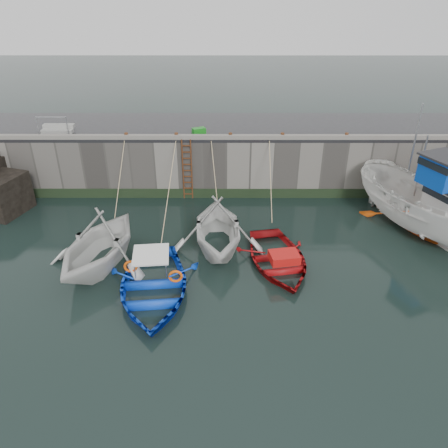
{
  "coord_description": "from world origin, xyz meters",
  "views": [
    {
      "loc": [
        -0.08,
        -10.9,
        10.08
      ],
      "look_at": [
        -0.11,
        4.96,
        1.2
      ],
      "focal_mm": 35.0,
      "sensor_mm": 36.0,
      "label": 1
    }
  ],
  "objects_px": {
    "boat_far_white": "(423,207)",
    "bollard_c": "(230,136)",
    "bollard_d": "(282,136)",
    "boat_far_orange": "(431,217)",
    "bollard_a": "(126,135)",
    "bollard_b": "(176,136)",
    "boat_near_navy": "(277,263)",
    "bollard_e": "(347,136)",
    "boat_near_blue": "(153,293)",
    "fish_crate": "(199,131)",
    "ladder": "(187,170)",
    "boat_near_blacktrim": "(217,247)",
    "boat_near_white": "(102,265)"
  },
  "relations": [
    {
      "from": "boat_far_white",
      "to": "bollard_c",
      "type": "bearing_deg",
      "value": 132.46
    },
    {
      "from": "boat_far_white",
      "to": "bollard_d",
      "type": "relative_size",
      "value": 28.6
    },
    {
      "from": "boat_far_orange",
      "to": "bollard_a",
      "type": "bearing_deg",
      "value": 144.78
    },
    {
      "from": "bollard_b",
      "to": "bollard_c",
      "type": "relative_size",
      "value": 1.0
    },
    {
      "from": "boat_near_navy",
      "to": "bollard_e",
      "type": "height_order",
      "value": "bollard_e"
    },
    {
      "from": "boat_near_blue",
      "to": "bollard_d",
      "type": "distance_m",
      "value": 10.55
    },
    {
      "from": "fish_crate",
      "to": "bollard_c",
      "type": "distance_m",
      "value": 1.74
    },
    {
      "from": "boat_far_orange",
      "to": "bollard_b",
      "type": "bearing_deg",
      "value": 142.24
    },
    {
      "from": "ladder",
      "to": "bollard_b",
      "type": "height_order",
      "value": "bollard_b"
    },
    {
      "from": "boat_near_blacktrim",
      "to": "bollard_a",
      "type": "xyz_separation_m",
      "value": [
        -4.61,
        5.18,
        3.3
      ]
    },
    {
      "from": "bollard_c",
      "to": "boat_far_white",
      "type": "bearing_deg",
      "value": -23.82
    },
    {
      "from": "boat_near_navy",
      "to": "boat_near_blacktrim",
      "type": "bearing_deg",
      "value": 143.16
    },
    {
      "from": "boat_far_orange",
      "to": "bollard_e",
      "type": "relative_size",
      "value": 28.1
    },
    {
      "from": "bollard_b",
      "to": "bollard_c",
      "type": "distance_m",
      "value": 2.7
    },
    {
      "from": "boat_near_blacktrim",
      "to": "bollard_b",
      "type": "relative_size",
      "value": 17.47
    },
    {
      "from": "boat_near_blacktrim",
      "to": "boat_far_orange",
      "type": "distance_m",
      "value": 10.1
    },
    {
      "from": "boat_near_blue",
      "to": "boat_far_orange",
      "type": "height_order",
      "value": "boat_far_orange"
    },
    {
      "from": "bollard_e",
      "to": "bollard_c",
      "type": "bearing_deg",
      "value": 180.0
    },
    {
      "from": "fish_crate",
      "to": "boat_near_blacktrim",
      "type": "bearing_deg",
      "value": -104.04
    },
    {
      "from": "bollard_d",
      "to": "bollard_e",
      "type": "relative_size",
      "value": 1.0
    },
    {
      "from": "boat_near_blacktrim",
      "to": "bollard_e",
      "type": "xyz_separation_m",
      "value": [
        6.39,
        5.18,
        3.3
      ]
    },
    {
      "from": "boat_far_orange",
      "to": "bollard_e",
      "type": "bearing_deg",
      "value": 114.47
    },
    {
      "from": "boat_near_blacktrim",
      "to": "fish_crate",
      "type": "xyz_separation_m",
      "value": [
        -1.01,
        5.85,
        3.32
      ]
    },
    {
      "from": "bollard_d",
      "to": "bollard_e",
      "type": "height_order",
      "value": "same"
    },
    {
      "from": "boat_near_white",
      "to": "boat_near_navy",
      "type": "bearing_deg",
      "value": 16.96
    },
    {
      "from": "boat_near_navy",
      "to": "bollard_b",
      "type": "xyz_separation_m",
      "value": [
        -4.56,
        6.43,
        3.3
      ]
    },
    {
      "from": "boat_near_blacktrim",
      "to": "bollard_d",
      "type": "bearing_deg",
      "value": 54.83
    },
    {
      "from": "bollard_b",
      "to": "bollard_e",
      "type": "bearing_deg",
      "value": 0.0
    },
    {
      "from": "boat_near_blue",
      "to": "bollard_a",
      "type": "distance_m",
      "value": 9.28
    },
    {
      "from": "bollard_a",
      "to": "bollard_d",
      "type": "distance_m",
      "value": 7.8
    },
    {
      "from": "boat_near_white",
      "to": "boat_near_navy",
      "type": "xyz_separation_m",
      "value": [
        7.13,
        0.11,
        0.0
      ]
    },
    {
      "from": "ladder",
      "to": "boat_near_blacktrim",
      "type": "relative_size",
      "value": 0.65
    },
    {
      "from": "boat_near_navy",
      "to": "bollard_e",
      "type": "bearing_deg",
      "value": 48.51
    },
    {
      "from": "boat_far_white",
      "to": "fish_crate",
      "type": "height_order",
      "value": "boat_far_white"
    },
    {
      "from": "ladder",
      "to": "boat_far_white",
      "type": "bearing_deg",
      "value": -17.75
    },
    {
      "from": "bollard_b",
      "to": "boat_near_navy",
      "type": "bearing_deg",
      "value": -54.64
    },
    {
      "from": "ladder",
      "to": "bollard_b",
      "type": "xyz_separation_m",
      "value": [
        -0.5,
        0.34,
        1.71
      ]
    },
    {
      "from": "boat_near_blue",
      "to": "bollard_e",
      "type": "relative_size",
      "value": 18.69
    },
    {
      "from": "bollard_d",
      "to": "boat_near_navy",
      "type": "bearing_deg",
      "value": -96.57
    },
    {
      "from": "boat_near_blue",
      "to": "bollard_c",
      "type": "relative_size",
      "value": 18.69
    },
    {
      "from": "boat_near_navy",
      "to": "fish_crate",
      "type": "xyz_separation_m",
      "value": [
        -3.47,
        7.09,
        3.32
      ]
    },
    {
      "from": "bollard_a",
      "to": "bollard_d",
      "type": "xyz_separation_m",
      "value": [
        7.8,
        0.0,
        0.0
      ]
    },
    {
      "from": "boat_far_orange",
      "to": "bollard_e",
      "type": "distance_m",
      "value": 5.6
    },
    {
      "from": "boat_far_white",
      "to": "bollard_a",
      "type": "xyz_separation_m",
      "value": [
        -13.76,
        3.78,
        2.09
      ]
    },
    {
      "from": "ladder",
      "to": "bollard_c",
      "type": "xyz_separation_m",
      "value": [
        2.2,
        0.34,
        1.71
      ]
    },
    {
      "from": "boat_near_blacktrim",
      "to": "boat_far_orange",
      "type": "bearing_deg",
      "value": 7.3
    },
    {
      "from": "bollard_a",
      "to": "boat_near_navy",
      "type": "bearing_deg",
      "value": -42.31
    },
    {
      "from": "boat_far_orange",
      "to": "bollard_b",
      "type": "height_order",
      "value": "boat_far_orange"
    },
    {
      "from": "bollard_a",
      "to": "boat_near_blacktrim",
      "type": "bearing_deg",
      "value": -48.37
    },
    {
      "from": "boat_near_navy",
      "to": "bollard_b",
      "type": "relative_size",
      "value": 16.28
    }
  ]
}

